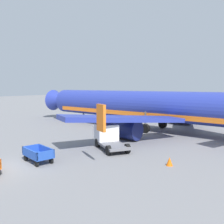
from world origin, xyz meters
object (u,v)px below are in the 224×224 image
at_px(service_truck_beside_carts, 108,136).
at_px(traffic_cone_mid_apron, 169,161).
at_px(baggage_cart_second_in_row, 38,154).
at_px(traffic_cone_near_plane, 118,144).
at_px(airplane, 145,106).

height_order(service_truck_beside_carts, traffic_cone_mid_apron, service_truck_beside_carts).
relative_size(baggage_cart_second_in_row, traffic_cone_near_plane, 5.60).
relative_size(service_truck_beside_carts, traffic_cone_near_plane, 7.22).
height_order(airplane, baggage_cart_second_in_row, airplane).
distance_m(service_truck_beside_carts, traffic_cone_near_plane, 1.21).
bearing_deg(traffic_cone_mid_apron, service_truck_beside_carts, 163.95).
bearing_deg(traffic_cone_mid_apron, traffic_cone_near_plane, 157.71).
bearing_deg(service_truck_beside_carts, traffic_cone_mid_apron, -16.05).
xyz_separation_m(airplane, baggage_cart_second_in_row, (-0.24, -17.28, -2.45)).
height_order(traffic_cone_near_plane, traffic_cone_mid_apron, traffic_cone_near_plane).
relative_size(service_truck_beside_carts, traffic_cone_mid_apron, 7.61).
height_order(baggage_cart_second_in_row, traffic_cone_near_plane, baggage_cart_second_in_row).
xyz_separation_m(airplane, service_truck_beside_carts, (1.60, -10.77, -1.95)).
bearing_deg(service_truck_beside_carts, airplane, 98.47).
height_order(baggage_cart_second_in_row, service_truck_beside_carts, service_truck_beside_carts).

